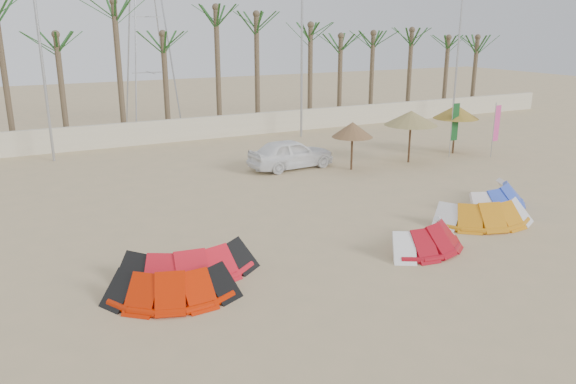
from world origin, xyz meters
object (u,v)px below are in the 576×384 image
kite_blue (492,194)px  parasol_mid (411,118)px  parasol_right (456,112)px  kite_red_mid (185,257)px  parasol_left (353,130)px  kite_red_right (423,235)px  car (291,154)px  kite_red_left (168,281)px  kite_orange (477,211)px

kite_blue → parasol_mid: parasol_mid is taller
kite_blue → parasol_right: bearing=56.3°
kite_red_mid → parasol_left: bearing=36.0°
kite_red_mid → kite_red_right: size_ratio=1.19×
parasol_right → car: (-9.10, 1.01, -1.49)m
kite_red_right → car: bearing=84.9°
kite_red_mid → parasol_mid: (13.61, 7.43, 1.77)m
kite_blue → parasol_right: (4.93, 7.40, 1.77)m
parasol_mid → kite_red_mid: bearing=-151.4°
kite_red_mid → kite_blue: (12.07, 0.61, -0.00)m
kite_red_left → parasol_right: size_ratio=1.38×
kite_red_left → parasol_left: 14.17m
kite_blue → parasol_left: parasol_left is taller
kite_red_left → kite_blue: bearing=8.0°
kite_red_left → kite_red_right: bearing=-2.7°
kite_red_right → parasol_right: bearing=43.6°
kite_red_left → parasol_mid: 16.90m
kite_blue → car: 9.39m
parasol_mid → parasol_left: bearing=179.2°
kite_red_left → parasol_left: size_ratio=1.57×
kite_red_right → car: size_ratio=0.77×
parasol_mid → kite_orange: bearing=-113.3°
kite_red_mid → kite_red_left: bearing=-123.6°
kite_red_mid → kite_orange: 10.16m
kite_red_left → car: size_ratio=0.86×
kite_red_mid → kite_orange: bearing=-3.5°
car → kite_blue: bearing=-157.2°
kite_red_right → parasol_right: parasol_right is taller
kite_orange → parasol_mid: size_ratio=1.45×
kite_red_right → car: car is taller
parasol_mid → car: (-5.71, 1.58, -1.49)m
kite_red_mid → kite_orange: size_ratio=1.01×
kite_blue → parasol_mid: bearing=77.3°
kite_red_mid → car: size_ratio=0.92×
kite_orange → parasol_right: size_ratio=1.47×
kite_blue → car: (-4.17, 8.41, 0.28)m
kite_red_left → car: bearing=49.6°
kite_orange → parasol_left: bearing=88.9°
parasol_mid → kite_red_left: bearing=-149.1°
kite_blue → parasol_mid: 7.22m
parasol_left → car: parasol_left is taller
kite_blue → parasol_mid: (1.54, 6.83, 1.78)m
kite_orange → parasol_mid: 8.94m
car → parasol_mid: bearing=-109.0°
kite_red_right → car: 10.64m
kite_red_mid → parasol_left: 12.81m
kite_red_right → parasol_left: (3.34, 9.06, 1.48)m
kite_orange → kite_red_left: bearing=-176.9°
kite_red_left → kite_orange: size_ratio=0.94×
kite_orange → car: car is taller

